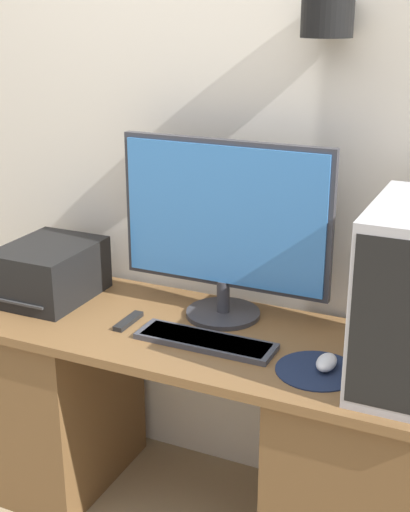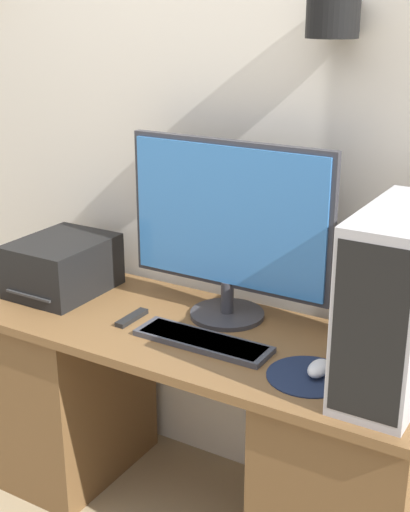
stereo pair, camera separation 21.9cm
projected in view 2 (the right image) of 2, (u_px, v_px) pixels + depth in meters
The scene contains 9 objects.
wall_back at pixel (247, 113), 2.36m from camera, with size 6.40×0.20×2.70m.
desk at pixel (193, 421), 2.42m from camera, with size 1.59×0.59×0.71m.
monitor at pixel (229, 224), 2.29m from camera, with size 0.71×0.25×0.59m.
keyboard at pixel (203, 341), 2.20m from camera, with size 0.44×0.13×0.02m.
mousepad at pixel (309, 376), 2.01m from camera, with size 0.24×0.24×0.00m.
mouse at pixel (319, 368), 2.01m from camera, with size 0.06×0.10×0.04m.
computer_tower at pixel (397, 302), 1.88m from camera, with size 0.20×0.47×0.50m.
printer at pixel (63, 266), 2.58m from camera, with size 0.29×0.37×0.19m.
remote_control at pixel (132, 318), 2.36m from camera, with size 0.03×0.14×0.02m.
Camera 2 is at (1.10, -1.47, 1.71)m, focal length 50.00 mm.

